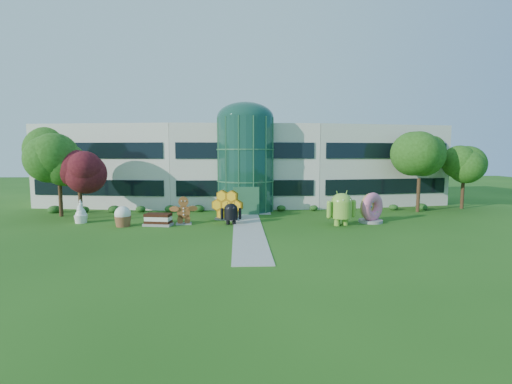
{
  "coord_description": "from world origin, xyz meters",
  "views": [
    {
      "loc": [
        -0.82,
        -27.5,
        6.12
      ],
      "look_at": [
        0.83,
        6.0,
        2.6
      ],
      "focal_mm": 26.0,
      "sensor_mm": 36.0,
      "label": 1
    }
  ],
  "objects_px": {
    "android_black": "(231,212)",
    "android_green": "(342,206)",
    "gingerbread": "(184,210)",
    "donut": "(371,207)"
  },
  "relations": [
    {
      "from": "android_green",
      "to": "android_black",
      "type": "relative_size",
      "value": 1.52
    },
    {
      "from": "android_green",
      "to": "android_black",
      "type": "distance_m",
      "value": 9.45
    },
    {
      "from": "donut",
      "to": "gingerbread",
      "type": "relative_size",
      "value": 1.03
    },
    {
      "from": "donut",
      "to": "gingerbread",
      "type": "xyz_separation_m",
      "value": [
        -16.43,
        -0.03,
        -0.14
      ]
    },
    {
      "from": "android_black",
      "to": "donut",
      "type": "bearing_deg",
      "value": -2.49
    },
    {
      "from": "android_green",
      "to": "donut",
      "type": "xyz_separation_m",
      "value": [
        2.97,
        1.17,
        -0.27
      ]
    },
    {
      "from": "donut",
      "to": "gingerbread",
      "type": "bearing_deg",
      "value": 147.2
    },
    {
      "from": "android_green",
      "to": "gingerbread",
      "type": "distance_m",
      "value": 13.52
    },
    {
      "from": "gingerbread",
      "to": "android_green",
      "type": "bearing_deg",
      "value": -10.86
    },
    {
      "from": "android_black",
      "to": "android_green",
      "type": "bearing_deg",
      "value": -9.29
    }
  ]
}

